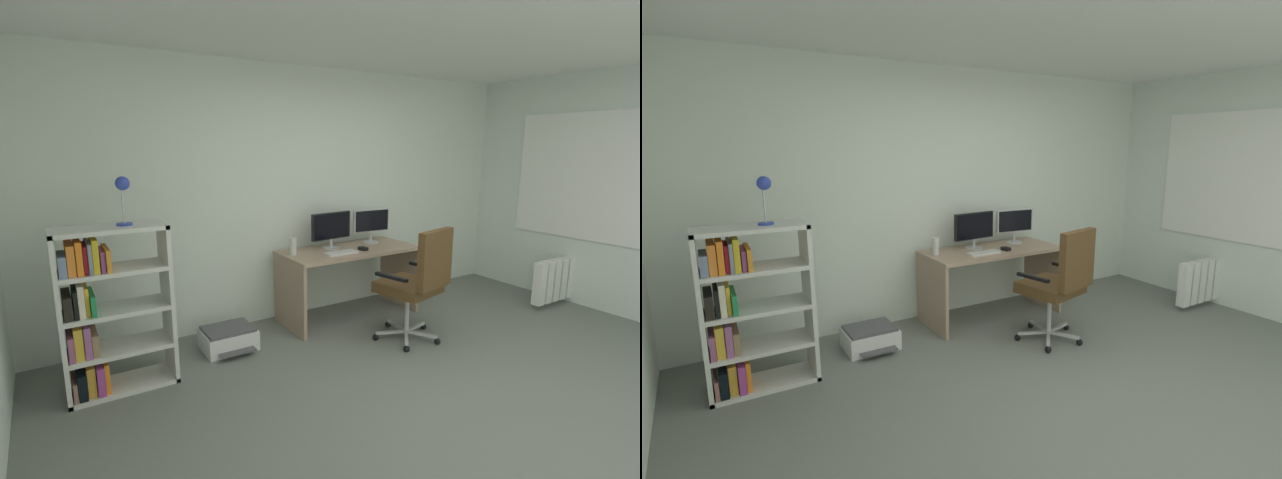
{
  "view_description": "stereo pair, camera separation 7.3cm",
  "coord_description": "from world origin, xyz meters",
  "views": [
    {
      "loc": [
        -2.43,
        -1.92,
        1.82
      ],
      "look_at": [
        -0.27,
        1.56,
        0.96
      ],
      "focal_mm": 25.35,
      "sensor_mm": 36.0,
      "label": 1
    },
    {
      "loc": [
        -2.36,
        -1.95,
        1.82
      ],
      "look_at": [
        -0.27,
        1.56,
        0.96
      ],
      "focal_mm": 25.35,
      "sensor_mm": 36.0,
      "label": 2
    }
  ],
  "objects": [
    {
      "name": "keyboard",
      "position": [
        0.07,
        1.72,
        0.76
      ],
      "size": [
        0.34,
        0.14,
        0.02
      ],
      "primitive_type": "cube",
      "rotation": [
        0.0,
        0.0,
        0.02
      ],
      "color": "silver",
      "rests_on": "desk"
    },
    {
      "name": "computer_mouse",
      "position": [
        0.35,
        1.73,
        0.77
      ],
      "size": [
        0.07,
        0.11,
        0.03
      ],
      "primitive_type": "cube",
      "rotation": [
        0.0,
        0.0,
        0.11
      ],
      "color": "black",
      "rests_on": "desk"
    },
    {
      "name": "desk_lamp",
      "position": [
        -1.93,
        1.57,
        1.5
      ],
      "size": [
        0.11,
        0.11,
        0.35
      ],
      "color": "#2E44B5",
      "rests_on": "bookshelf"
    },
    {
      "name": "monitor_secondary",
      "position": [
        0.65,
        1.98,
        0.98
      ],
      "size": [
        0.45,
        0.18,
        0.37
      ],
      "color": "#B2B5B7",
      "rests_on": "desk"
    },
    {
      "name": "bookshelf",
      "position": [
        -2.13,
        1.57,
        0.62
      ],
      "size": [
        0.77,
        0.35,
        1.25
      ],
      "color": "silver",
      "rests_on": "ground"
    },
    {
      "name": "printer",
      "position": [
        -1.12,
        1.78,
        0.1
      ],
      "size": [
        0.46,
        0.46,
        0.2
      ],
      "color": "silver",
      "rests_on": "ground"
    },
    {
      "name": "desktop_speaker",
      "position": [
        -0.36,
        1.93,
        0.83
      ],
      "size": [
        0.07,
        0.07,
        0.17
      ],
      "primitive_type": "cylinder",
      "color": "silver",
      "rests_on": "desk"
    },
    {
      "name": "office_chair",
      "position": [
        0.43,
        1.0,
        0.61
      ],
      "size": [
        0.64,
        0.68,
        1.09
      ],
      "color": "#B7BABC",
      "rests_on": "ground"
    },
    {
      "name": "ground_plane",
      "position": [
        0.0,
        0.0,
        -0.01
      ],
      "size": [
        5.53,
        4.51,
        0.02
      ],
      "primitive_type": "cube",
      "color": "slate",
      "rests_on": "ground"
    },
    {
      "name": "monitor_main",
      "position": [
        0.12,
        1.98,
        0.97
      ],
      "size": [
        0.49,
        0.18,
        0.38
      ],
      "color": "#B2B5B7",
      "rests_on": "desk"
    },
    {
      "name": "wall_back",
      "position": [
        0.0,
        2.31,
        1.31
      ],
      "size": [
        5.53,
        0.1,
        2.61
      ],
      "primitive_type": "cube",
      "color": "silver",
      "rests_on": "ground"
    },
    {
      "name": "window_pane",
      "position": [
        2.76,
        0.9,
        1.47
      ],
      "size": [
        0.01,
        1.39,
        1.33
      ],
      "primitive_type": "cube",
      "color": "white"
    },
    {
      "name": "desk",
      "position": [
        0.27,
        1.86,
        0.55
      ],
      "size": [
        1.46,
        0.66,
        0.75
      ],
      "color": "tan",
      "rests_on": "ground"
    },
    {
      "name": "ceiling",
      "position": [
        0.0,
        0.0,
        2.62
      ],
      "size": [
        5.53,
        4.51,
        0.02
      ],
      "primitive_type": "cube",
      "color": "white"
    },
    {
      "name": "window_frame",
      "position": [
        2.75,
        0.9,
        1.47
      ],
      "size": [
        0.02,
        1.47,
        1.41
      ],
      "primitive_type": "cube",
      "color": "white"
    },
    {
      "name": "radiator",
      "position": [
        2.67,
        0.9,
        0.3
      ],
      "size": [
        1.06,
        0.1,
        0.49
      ],
      "color": "white",
      "rests_on": "ground"
    }
  ]
}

